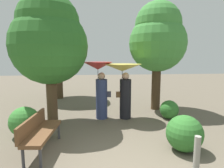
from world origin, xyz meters
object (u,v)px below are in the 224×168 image
tree_near_left (49,39)px  tree_near_right (158,38)px  park_bench (39,130)px  person_left (100,81)px  tree_mid_left (57,34)px  person_right (123,79)px  path_marker_post (197,154)px

tree_near_left → tree_near_right: size_ratio=0.95×
park_bench → person_left: bearing=-28.2°
tree_mid_left → tree_near_right: bearing=-30.0°
person_right → tree_near_left: bearing=97.4°
path_marker_post → park_bench: bearing=160.9°
tree_near_left → tree_near_right: 4.18m
tree_near_left → path_marker_post: (3.29, -2.96, -2.37)m
tree_near_right → tree_mid_left: (-4.43, 2.56, 0.42)m
person_left → tree_near_left: size_ratio=0.49×
person_left → person_right: size_ratio=1.04×
tree_near_right → person_left: bearing=-157.6°
person_left → tree_near_left: 2.12m
person_right → park_bench: 3.30m
person_left → tree_mid_left: bearing=30.2°
path_marker_post → tree_near_left: bearing=138.0°
person_left → tree_mid_left: tree_mid_left is taller
tree_near_right → path_marker_post: tree_near_right is taller
person_left → person_right: person_left is taller
person_right → tree_near_right: 2.41m
park_bench → tree_mid_left: (-0.57, 5.78, 2.85)m
tree_near_right → path_marker_post: (-0.65, -4.33, -2.60)m
tree_near_left → park_bench: bearing=-87.1°
park_bench → tree_near_right: tree_near_right is taller
park_bench → path_marker_post: bearing=-103.9°
park_bench → path_marker_post: park_bench is taller
person_right → path_marker_post: 3.56m
person_left → path_marker_post: size_ratio=2.84×
person_left → path_marker_post: bearing=-152.7°
person_right → tree_mid_left: 5.01m
tree_near_left → path_marker_post: 5.03m
person_right → path_marker_post: (0.90, -3.27, -1.08)m
person_left → park_bench: 2.82m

